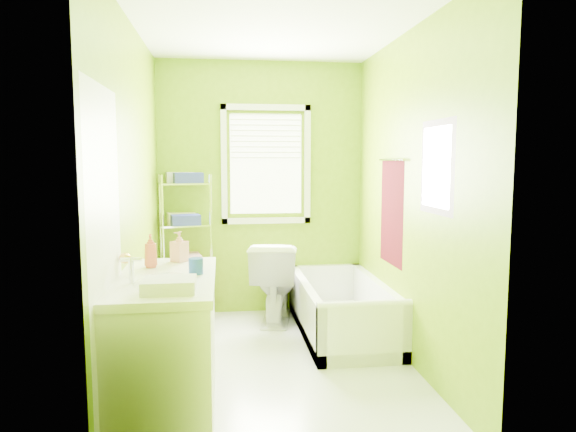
{
  "coord_description": "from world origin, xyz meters",
  "views": [
    {
      "loc": [
        -0.41,
        -3.87,
        1.6
      ],
      "look_at": [
        0.13,
        0.25,
        1.14
      ],
      "focal_mm": 32.0,
      "sensor_mm": 36.0,
      "label": 1
    }
  ],
  "objects": [
    {
      "name": "ground",
      "position": [
        0.0,
        0.0,
        0.0
      ],
      "size": [
        2.9,
        2.9,
        0.0
      ],
      "primitive_type": "plane",
      "color": "silver",
      "rests_on": "ground"
    },
    {
      "name": "room_envelope",
      "position": [
        0.0,
        0.0,
        1.55
      ],
      "size": [
        2.14,
        2.94,
        2.62
      ],
      "color": "#668C06",
      "rests_on": "ground"
    },
    {
      "name": "window",
      "position": [
        0.05,
        1.42,
        1.61
      ],
      "size": [
        0.92,
        0.05,
        1.22
      ],
      "color": "white",
      "rests_on": "ground"
    },
    {
      "name": "door",
      "position": [
        -1.04,
        -1.0,
        1.0
      ],
      "size": [
        0.09,
        0.8,
        2.0
      ],
      "color": "white",
      "rests_on": "ground"
    },
    {
      "name": "right_wall_decor",
      "position": [
        1.04,
        -0.02,
        1.32
      ],
      "size": [
        0.04,
        1.48,
        1.17
      ],
      "color": "#44070C",
      "rests_on": "ground"
    },
    {
      "name": "bathtub",
      "position": [
        0.68,
        0.62,
        0.16
      ],
      "size": [
        0.75,
        1.61,
        0.52
      ],
      "color": "white",
      "rests_on": "ground"
    },
    {
      "name": "toilet",
      "position": [
        0.11,
        1.1,
        0.4
      ],
      "size": [
        0.6,
        0.87,
        0.81
      ],
      "primitive_type": "imported",
      "rotation": [
        0.0,
        0.0,
        2.95
      ],
      "color": "white",
      "rests_on": "ground"
    },
    {
      "name": "vanity",
      "position": [
        -0.76,
        -0.73,
        0.47
      ],
      "size": [
        0.61,
        1.19,
        1.11
      ],
      "color": "white",
      "rests_on": "ground"
    },
    {
      "name": "wire_shelf_unit",
      "position": [
        -0.76,
        1.29,
        0.89
      ],
      "size": [
        0.54,
        0.44,
        1.48
      ],
      "color": "silver",
      "rests_on": "ground"
    }
  ]
}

